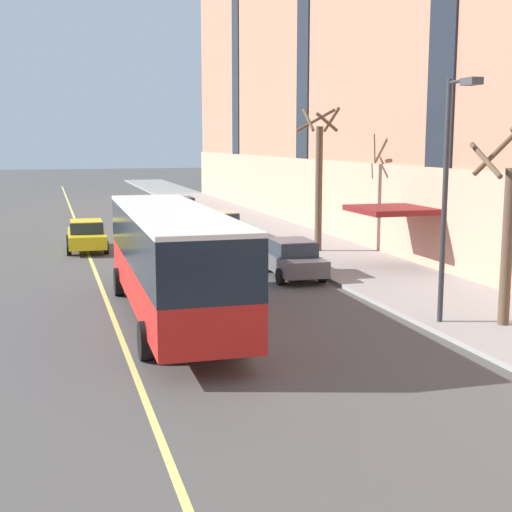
{
  "coord_description": "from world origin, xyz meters",
  "views": [
    {
      "loc": [
        -4.03,
        -18.24,
        5.47
      ],
      "look_at": [
        2.39,
        3.64,
        1.8
      ],
      "focal_mm": 50.0,
      "sensor_mm": 36.0,
      "label": 1
    }
  ],
  "objects_px": {
    "street_tree_mid_block": "(508,224)",
    "city_bus": "(171,257)",
    "parked_car_darkgray_3": "(182,208)",
    "street_lamp": "(450,177)",
    "taxi_cab": "(86,235)",
    "street_tree_far_uptown": "(319,177)",
    "parked_car_darkgray_4": "(291,258)",
    "parked_car_champagne_2": "(222,225)"
  },
  "relations": [
    {
      "from": "street_tree_far_uptown",
      "to": "street_lamp",
      "type": "relative_size",
      "value": 0.98
    },
    {
      "from": "parked_car_champagne_2",
      "to": "taxi_cab",
      "type": "relative_size",
      "value": 0.99
    },
    {
      "from": "parked_car_darkgray_3",
      "to": "street_tree_far_uptown",
      "type": "bearing_deg",
      "value": -78.98
    },
    {
      "from": "parked_car_darkgray_4",
      "to": "street_tree_mid_block",
      "type": "xyz_separation_m",
      "value": [
        3.31,
        -9.52,
        2.33
      ]
    },
    {
      "from": "street_tree_mid_block",
      "to": "parked_car_darkgray_3",
      "type": "bearing_deg",
      "value": 96.01
    },
    {
      "from": "parked_car_champagne_2",
      "to": "parked_car_darkgray_4",
      "type": "height_order",
      "value": "same"
    },
    {
      "from": "street_tree_far_uptown",
      "to": "city_bus",
      "type": "bearing_deg",
      "value": -129.09
    },
    {
      "from": "street_tree_far_uptown",
      "to": "street_tree_mid_block",
      "type": "bearing_deg",
      "value": -90.09
    },
    {
      "from": "parked_car_darkgray_4",
      "to": "taxi_cab",
      "type": "distance_m",
      "value": 12.29
    },
    {
      "from": "city_bus",
      "to": "parked_car_champagne_2",
      "type": "xyz_separation_m",
      "value": [
        5.9,
        17.84,
        -1.24
      ]
    },
    {
      "from": "parked_car_champagne_2",
      "to": "taxi_cab",
      "type": "distance_m",
      "value": 7.95
    },
    {
      "from": "parked_car_darkgray_4",
      "to": "street_tree_far_uptown",
      "type": "distance_m",
      "value": 7.1
    },
    {
      "from": "parked_car_champagne_2",
      "to": "street_lamp",
      "type": "distance_m",
      "value": 21.29
    },
    {
      "from": "parked_car_darkgray_4",
      "to": "street_tree_far_uptown",
      "type": "xyz_separation_m",
      "value": [
        3.33,
        5.51,
        3.0
      ]
    },
    {
      "from": "parked_car_darkgray_3",
      "to": "street_tree_mid_block",
      "type": "bearing_deg",
      "value": -83.99
    },
    {
      "from": "city_bus",
      "to": "street_tree_mid_block",
      "type": "bearing_deg",
      "value": -21.74
    },
    {
      "from": "city_bus",
      "to": "parked_car_darkgray_4",
      "type": "relative_size",
      "value": 2.61
    },
    {
      "from": "street_tree_mid_block",
      "to": "street_lamp",
      "type": "relative_size",
      "value": 0.81
    },
    {
      "from": "city_bus",
      "to": "parked_car_champagne_2",
      "type": "distance_m",
      "value": 18.83
    },
    {
      "from": "parked_car_darkgray_4",
      "to": "street_lamp",
      "type": "height_order",
      "value": "street_lamp"
    },
    {
      "from": "parked_car_darkgray_4",
      "to": "street_lamp",
      "type": "relative_size",
      "value": 0.67
    },
    {
      "from": "street_lamp",
      "to": "city_bus",
      "type": "bearing_deg",
      "value": 158.09
    },
    {
      "from": "city_bus",
      "to": "street_lamp",
      "type": "relative_size",
      "value": 1.75
    },
    {
      "from": "taxi_cab",
      "to": "street_lamp",
      "type": "bearing_deg",
      "value": -63.39
    },
    {
      "from": "parked_car_champagne_2",
      "to": "street_tree_far_uptown",
      "type": "bearing_deg",
      "value": -62.86
    },
    {
      "from": "parked_car_darkgray_3",
      "to": "street_lamp",
      "type": "xyz_separation_m",
      "value": [
        1.87,
        -32.36,
        3.69
      ]
    },
    {
      "from": "parked_car_darkgray_4",
      "to": "parked_car_champagne_2",
      "type": "bearing_deg",
      "value": 89.97
    },
    {
      "from": "parked_car_champagne_2",
      "to": "street_tree_mid_block",
      "type": "height_order",
      "value": "street_tree_mid_block"
    },
    {
      "from": "city_bus",
      "to": "parked_car_champagne_2",
      "type": "bearing_deg",
      "value": 71.71
    },
    {
      "from": "street_tree_mid_block",
      "to": "street_tree_far_uptown",
      "type": "xyz_separation_m",
      "value": [
        0.02,
        15.02,
        0.67
      ]
    },
    {
      "from": "street_tree_far_uptown",
      "to": "street_lamp",
      "type": "height_order",
      "value": "street_lamp"
    },
    {
      "from": "parked_car_darkgray_4",
      "to": "street_tree_far_uptown",
      "type": "height_order",
      "value": "street_tree_far_uptown"
    },
    {
      "from": "parked_car_champagne_2",
      "to": "street_lamp",
      "type": "relative_size",
      "value": 0.65
    },
    {
      "from": "parked_car_darkgray_4",
      "to": "taxi_cab",
      "type": "bearing_deg",
      "value": 128.16
    },
    {
      "from": "parked_car_darkgray_4",
      "to": "street_lamp",
      "type": "distance_m",
      "value": 9.79
    },
    {
      "from": "street_tree_far_uptown",
      "to": "parked_car_darkgray_4",
      "type": "bearing_deg",
      "value": -121.19
    },
    {
      "from": "street_tree_mid_block",
      "to": "city_bus",
      "type": "bearing_deg",
      "value": 158.26
    },
    {
      "from": "taxi_cab",
      "to": "street_lamp",
      "type": "height_order",
      "value": "street_lamp"
    },
    {
      "from": "parked_car_champagne_2",
      "to": "parked_car_darkgray_4",
      "type": "bearing_deg",
      "value": -90.03
    },
    {
      "from": "taxi_cab",
      "to": "street_tree_mid_block",
      "type": "xyz_separation_m",
      "value": [
        10.9,
        -19.18,
        2.33
      ]
    },
    {
      "from": "parked_car_champagne_2",
      "to": "taxi_cab",
      "type": "xyz_separation_m",
      "value": [
        -7.6,
        -2.34,
        0.0
      ]
    },
    {
      "from": "street_tree_mid_block",
      "to": "street_tree_far_uptown",
      "type": "distance_m",
      "value": 15.04
    }
  ]
}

